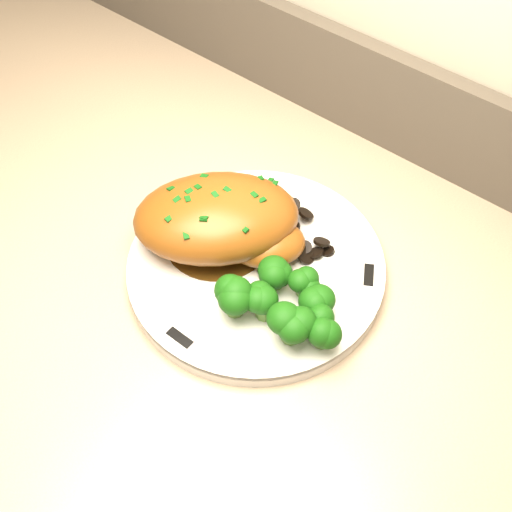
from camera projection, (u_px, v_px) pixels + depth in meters
The scene contains 8 objects.
plate at pixel (256, 267), 0.65m from camera, with size 0.26×0.26×0.02m, color silver.
rim_accent_0 at pixel (369, 275), 0.63m from camera, with size 0.03×0.01×0.00m, color black.
rim_accent_1 at pixel (219, 186), 0.70m from camera, with size 0.03×0.01×0.00m, color black.
rim_accent_2 at pixel (180, 338), 0.59m from camera, with size 0.03×0.01×0.00m, color black.
gravy_pool at pixel (218, 238), 0.66m from camera, with size 0.11×0.11×0.00m, color #3C250B.
chicken_breast at pixel (222, 221), 0.63m from camera, with size 0.20×0.19×0.06m.
mushroom_pile at pixel (296, 233), 0.66m from camera, with size 0.08×0.06×0.02m.
broccoli_florets at pixel (288, 300), 0.58m from camera, with size 0.11×0.09×0.04m.
Camera 1 is at (0.04, 1.44, 1.48)m, focal length 45.00 mm.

